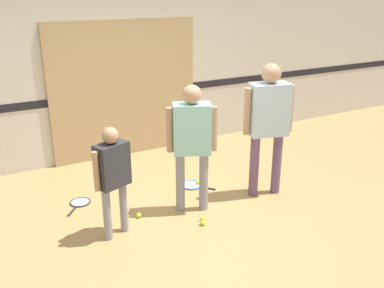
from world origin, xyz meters
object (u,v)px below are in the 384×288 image
person_student_right (269,116)px  person_instructor (192,135)px  racket_second_spare (79,203)px  tennis_ball_stray_left (203,219)px  tennis_ball_stray_right (139,215)px  racket_spare_on_floor (192,185)px  tennis_ball_near_instructor (202,223)px  tennis_ball_by_spare_racket (198,182)px  person_student_left (113,171)px

person_student_right → person_instructor: bearing=10.5°
racket_second_spare → tennis_ball_stray_left: 1.67m
person_student_right → tennis_ball_stray_right: bearing=8.1°
racket_spare_on_floor → tennis_ball_near_instructor: size_ratio=7.95×
racket_second_spare → tennis_ball_stray_left: (1.19, -1.16, 0.02)m
person_student_right → racket_spare_on_floor: person_student_right is taller
person_instructor → racket_spare_on_floor: size_ratio=3.07×
person_student_right → tennis_ball_by_spare_racket: bearing=-30.6°
tennis_ball_near_instructor → tennis_ball_stray_left: (0.05, 0.08, 0.00)m
person_student_left → person_student_right: 2.14m
racket_spare_on_floor → racket_second_spare: bearing=-135.4°
racket_spare_on_floor → tennis_ball_by_spare_racket: (0.09, -0.01, 0.02)m
racket_second_spare → tennis_ball_by_spare_racket: 1.66m
tennis_ball_near_instructor → tennis_ball_by_spare_racket: bearing=63.1°
person_instructor → racket_spare_on_floor: 1.20m
tennis_ball_near_instructor → person_student_right: bearing=15.6°
racket_second_spare → tennis_ball_stray_right: 0.90m
tennis_ball_stray_left → racket_spare_on_floor: bearing=68.7°
tennis_ball_stray_left → tennis_ball_stray_right: bearing=145.0°
person_instructor → tennis_ball_stray_right: size_ratio=24.39×
racket_second_spare → tennis_ball_near_instructor: bearing=80.7°
person_student_left → person_instructor: bearing=-14.0°
tennis_ball_by_spare_racket → tennis_ball_stray_left: bearing=-116.2°
tennis_ball_by_spare_racket → person_student_left: bearing=-154.6°
person_student_right → tennis_ball_by_spare_racket: size_ratio=26.97×
person_student_left → person_student_right: (2.12, 0.03, 0.30)m
tennis_ball_near_instructor → tennis_ball_by_spare_racket: (0.50, 0.99, 0.00)m
racket_spare_on_floor → person_student_right: bearing=11.3°
person_instructor → tennis_ball_stray_left: bearing=-70.7°
person_student_left → tennis_ball_near_instructor: bearing=-37.2°
tennis_ball_stray_right → tennis_ball_stray_left: bearing=-35.0°
racket_spare_on_floor → racket_second_spare: (-1.55, 0.24, -0.00)m
person_student_left → racket_spare_on_floor: size_ratio=2.46×
person_student_left → tennis_ball_stray_right: bearing=13.0°
tennis_ball_by_spare_racket → racket_spare_on_floor: bearing=174.5°
person_student_left → tennis_ball_near_instructor: (0.96, -0.30, -0.77)m
person_instructor → racket_spare_on_floor: bearing=85.0°
racket_second_spare → racket_spare_on_floor: bearing=119.3°
person_instructor → tennis_ball_stray_right: 1.18m
person_student_left → racket_second_spare: (-0.18, 0.94, -0.79)m
person_student_right → tennis_ball_stray_right: person_student_right is taller
tennis_ball_near_instructor → tennis_ball_stray_right: (-0.60, 0.53, 0.00)m
tennis_ball_near_instructor → tennis_ball_stray_right: size_ratio=1.00×
racket_second_spare → person_instructor: bearing=93.7°
tennis_ball_stray_right → person_student_right: bearing=-6.8°
person_instructor → person_student_right: (1.08, -0.08, 0.11)m
racket_spare_on_floor → racket_second_spare: 1.57m
racket_spare_on_floor → tennis_ball_by_spare_racket: 0.09m
person_student_left → tennis_ball_stray_left: size_ratio=19.56×
racket_spare_on_floor → racket_second_spare: size_ratio=1.08×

